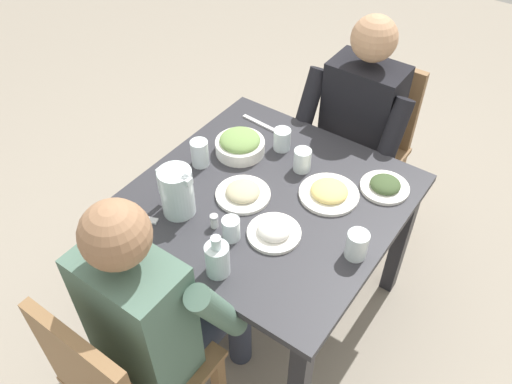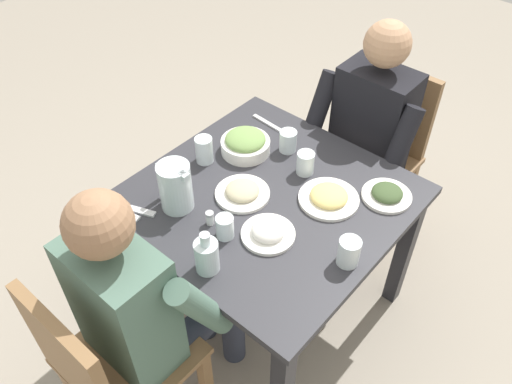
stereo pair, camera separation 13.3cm
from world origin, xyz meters
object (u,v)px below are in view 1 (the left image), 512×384
chair_near (366,139)px  salt_shaker (214,221)px  water_glass_by_pitcher (282,139)px  salad_bowl (240,144)px  plate_beans (243,193)px  water_glass_near_right (357,245)px  diner_far (162,307)px  plate_fries (329,192)px  plate_dolmas (385,186)px  chair_far (123,378)px  diner_near (350,137)px  oil_carafe (218,260)px  dining_table (268,215)px  plate_yoghurt (274,231)px  water_glass_far_right (231,229)px  water_pitcher (177,192)px  water_glass_center (200,153)px  water_glass_near_left (302,160)px

chair_near → salt_shaker: chair_near is taller
water_glass_by_pitcher → chair_near: bearing=-107.6°
salad_bowl → salt_shaker: 0.42m
plate_beans → water_glass_near_right: size_ratio=2.03×
diner_far → water_glass_near_right: (-0.42, -0.50, 0.11)m
plate_fries → plate_dolmas: plate_fries is taller
water_glass_near_right → salt_shaker: bearing=20.4°
chair_far → salad_bowl: chair_far is taller
plate_beans → diner_near: bearing=-101.1°
oil_carafe → dining_table: bearing=-80.0°
dining_table → diner_near: diner_near is taller
chair_near → chair_far: (0.07, 1.55, 0.00)m
chair_near → plate_beans: size_ratio=4.24×
chair_far → salad_bowl: 0.98m
plate_fries → plate_dolmas: size_ratio=1.21×
plate_yoghurt → water_glass_far_right: size_ratio=2.19×
water_pitcher → salt_shaker: size_ratio=3.52×
water_pitcher → salt_shaker: bearing=-175.0°
diner_far → water_glass_center: 0.65m
dining_table → plate_dolmas: plate_dolmas is taller
dining_table → water_pitcher: 0.39m
plate_yoghurt → water_glass_center: size_ratio=1.71×
plate_dolmas → water_glass_center: bearing=23.9°
diner_near → oil_carafe: diner_near is taller
diner_near → water_glass_near_right: 0.74m
dining_table → diner_near: 0.58m
salad_bowl → salt_shaker: salad_bowl is taller
water_glass_by_pitcher → salt_shaker: size_ratio=1.70×
water_pitcher → plate_fries: size_ratio=0.84×
salad_bowl → water_pitcher: bearing=92.9°
water_pitcher → water_glass_near_left: bearing=-118.0°
water_pitcher → plate_beans: bearing=-126.1°
plate_dolmas → chair_near: bearing=-59.3°
chair_near → water_glass_far_right: size_ratio=10.07×
plate_fries → plate_yoghurt: bearing=78.3°
water_glass_near_right → diner_far: bearing=50.1°
water_pitcher → water_glass_center: size_ratio=1.71×
dining_table → water_glass_near_right: size_ratio=9.32×
plate_beans → oil_carafe: (-0.14, 0.33, 0.04)m
diner_near → dining_table: bearing=85.2°
plate_fries → oil_carafe: 0.53m
water_pitcher → salad_bowl: (0.02, -0.40, -0.05)m
plate_beans → salt_shaker: bearing=93.2°
salad_bowl → plate_fries: salad_bowl is taller
water_glass_by_pitcher → salad_bowl: bearing=44.1°
plate_yoghurt → plate_beans: bearing=-24.5°
diner_near → oil_carafe: (-0.02, 0.96, 0.12)m
water_glass_center → water_glass_near_right: bearing=175.3°
chair_near → water_glass_by_pitcher: chair_near is taller
salad_bowl → water_glass_near_right: size_ratio=1.98×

